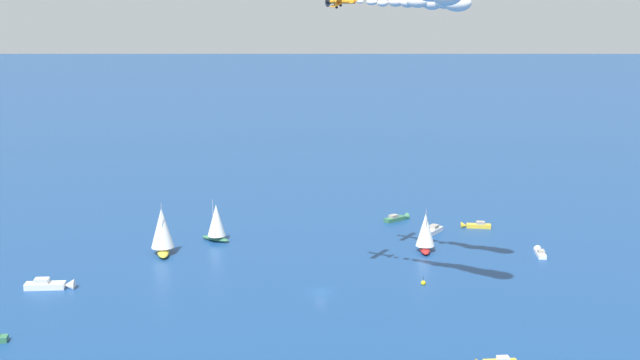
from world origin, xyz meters
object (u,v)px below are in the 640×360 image
sailboat_far_port (216,222)px  marker_buoy (423,283)px  motorboat_mid_cluster (540,253)px  sailboat_far_stbd (162,230)px  motorboat_ahead (474,225)px  motorboat_outer_ring_b (52,285)px  biplane_wingman (340,1)px  sailboat_trailing (425,232)px  motorboat_near_centre (398,218)px  motorboat_inshore (431,232)px

sailboat_far_port → marker_buoy: (-41.26, -45.26, -4.69)m
motorboat_mid_cluster → sailboat_far_stbd: bearing=81.8°
motorboat_ahead → marker_buoy: bearing=149.6°
motorboat_outer_ring_b → biplane_wingman: (-2.29, -63.62, 61.21)m
sailboat_far_port → sailboat_trailing: bearing=-107.5°
sailboat_far_stbd → sailboat_trailing: size_ratio=1.20×
sailboat_far_stbd → motorboat_ahead: sailboat_far_stbd is taller
motorboat_ahead → sailboat_far_port: bearing=92.9°
sailboat_far_stbd → biplane_wingman: (-25.25, -40.59, 55.94)m
sailboat_far_port → biplane_wingman: biplane_wingman is taller
motorboat_near_centre → motorboat_outer_ring_b: 100.47m
motorboat_inshore → motorboat_mid_cluster: motorboat_inshore is taller
motorboat_ahead → motorboat_outer_ring_b: size_ratio=0.79×
sailboat_far_port → motorboat_mid_cluster: size_ratio=1.43×
motorboat_near_centre → biplane_wingman: biplane_wingman is taller
sailboat_far_port → motorboat_ahead: bearing=-87.1°
marker_buoy → motorboat_near_centre: bearing=-7.1°
motorboat_inshore → sailboat_trailing: bearing=159.8°
motorboat_mid_cluster → biplane_wingman: size_ratio=1.13×
motorboat_ahead → motorboat_mid_cluster: bearing=-163.1°
motorboat_inshore → marker_buoy: 41.92m
sailboat_far_stbd → motorboat_inshore: bearing=-83.1°
motorboat_near_centre → motorboat_ahead: size_ratio=0.98×
sailboat_far_stbd → motorboat_inshore: size_ratio=1.52×
motorboat_outer_ring_b → marker_buoy: 82.22m
motorboat_inshore → motorboat_near_centre: bearing=19.6°
sailboat_trailing → motorboat_ahead: size_ratio=1.30×
motorboat_inshore → sailboat_trailing: 16.76m
sailboat_trailing → sailboat_far_stbd: bearing=84.3°
marker_buoy → sailboat_far_port: bearing=47.6°
sailboat_far_port → biplane_wingman: 72.19m
motorboat_inshore → motorboat_ahead: motorboat_inshore is taller
motorboat_near_centre → marker_buoy: (-55.69, 6.90, -0.27)m
motorboat_inshore → sailboat_trailing: sailboat_trailing is taller
sailboat_far_port → motorboat_outer_ring_b: size_ratio=1.03×
marker_buoy → biplane_wingman: (6.17, 18.16, 61.65)m
motorboat_inshore → marker_buoy: bearing=162.7°
motorboat_inshore → marker_buoy: size_ratio=4.20×
motorboat_inshore → motorboat_mid_cluster: size_ratio=1.14×
motorboat_mid_cluster → motorboat_outer_ring_b: bearing=94.7°
sailboat_far_port → motorboat_ahead: size_ratio=1.30×
motorboat_near_centre → sailboat_trailing: bearing=180.0°
sailboat_far_stbd → biplane_wingman: biplane_wingman is taller
motorboat_ahead → marker_buoy: (-44.95, 26.37, -0.26)m
sailboat_far_port → marker_buoy: 61.43m
motorboat_inshore → motorboat_outer_ring_b: 99.40m
motorboat_near_centre → sailboat_trailing: 31.17m
marker_buoy → biplane_wingman: size_ratio=0.31×
sailboat_trailing → marker_buoy: size_ratio=5.31×
sailboat_far_stbd → motorboat_mid_cluster: (-13.43, -93.29, -5.52)m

